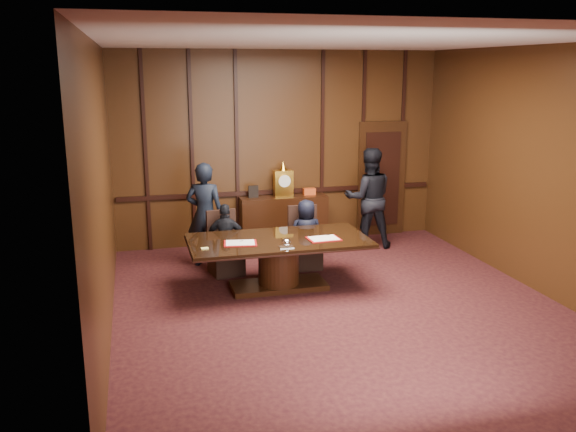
% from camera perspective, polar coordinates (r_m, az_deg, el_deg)
% --- Properties ---
extents(room, '(7.00, 7.04, 3.50)m').
position_cam_1_polar(room, '(8.04, 5.39, 3.21)').
color(room, black).
rests_on(room, ground).
extents(sideboard, '(1.60, 0.45, 1.54)m').
position_cam_1_polar(sideboard, '(11.21, -0.44, -0.22)').
color(sideboard, black).
rests_on(sideboard, ground).
extents(conference_table, '(2.62, 1.32, 0.76)m').
position_cam_1_polar(conference_table, '(8.93, -0.88, -3.69)').
color(conference_table, black).
rests_on(conference_table, ground).
extents(folder_left, '(0.50, 0.39, 0.02)m').
position_cam_1_polar(folder_left, '(8.64, -4.49, -2.54)').
color(folder_left, '#9B0E0F').
rests_on(folder_left, conference_table).
extents(folder_right, '(0.48, 0.36, 0.02)m').
position_cam_1_polar(folder_right, '(8.85, 3.35, -2.12)').
color(folder_right, '#9B0E0F').
rests_on(folder_right, conference_table).
extents(inkstand, '(0.20, 0.14, 0.12)m').
position_cam_1_polar(inkstand, '(8.42, -0.17, -2.60)').
color(inkstand, white).
rests_on(inkstand, conference_table).
extents(notepad, '(0.10, 0.08, 0.01)m').
position_cam_1_polar(notepad, '(8.44, -7.80, -3.02)').
color(notepad, '#FFED7C').
rests_on(notepad, conference_table).
extents(chair_left, '(0.56, 0.56, 0.99)m').
position_cam_1_polar(chair_left, '(9.70, -5.87, -3.68)').
color(chair_left, black).
rests_on(chair_left, ground).
extents(chair_right, '(0.49, 0.49, 0.99)m').
position_cam_1_polar(chair_right, '(9.96, 1.58, -3.14)').
color(chair_right, black).
rests_on(chair_right, ground).
extents(signatory_left, '(0.71, 0.42, 1.14)m').
position_cam_1_polar(signatory_left, '(9.55, -5.81, -2.23)').
color(signatory_left, black).
rests_on(signatory_left, ground).
extents(signatory_right, '(0.56, 0.37, 1.14)m').
position_cam_1_polar(signatory_right, '(9.82, 1.71, -1.73)').
color(signatory_right, black).
rests_on(signatory_right, ground).
extents(witness_left, '(0.74, 0.62, 1.72)m').
position_cam_1_polar(witness_left, '(9.98, -7.77, 0.12)').
color(witness_left, black).
rests_on(witness_left, ground).
extents(witness_right, '(0.99, 0.83, 1.81)m').
position_cam_1_polar(witness_right, '(11.04, 7.55, 1.68)').
color(witness_right, black).
rests_on(witness_right, ground).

